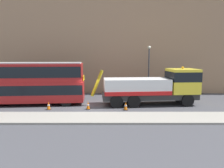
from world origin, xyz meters
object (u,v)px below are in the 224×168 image
object	(u,v)px
traffic_cone_near_truck	(126,106)
street_lamp	(149,66)
recovery_tow_truck	(155,86)
traffic_cone_near_bus	(49,106)
double_decker_bus	(26,82)
traffic_cone_midway	(88,105)

from	to	relation	value
traffic_cone_near_truck	street_lamp	size ratio (longest dim) A/B	0.12
recovery_tow_truck	traffic_cone_near_bus	distance (m)	9.92
traffic_cone_near_bus	traffic_cone_near_truck	size ratio (longest dim) A/B	1.00
double_decker_bus	traffic_cone_near_truck	xyz separation A→B (m)	(9.44, -2.08, -1.89)
recovery_tow_truck	traffic_cone_near_truck	world-z (taller)	recovery_tow_truck
traffic_cone_near_truck	street_lamp	bearing A→B (deg)	64.48
double_decker_bus	traffic_cone_near_truck	bearing A→B (deg)	-17.04
street_lamp	recovery_tow_truck	bearing A→B (deg)	-92.56
traffic_cone_midway	recovery_tow_truck	bearing A→B (deg)	16.87
street_lamp	traffic_cone_midway	bearing A→B (deg)	-135.65
traffic_cone_near_truck	double_decker_bus	bearing A→B (deg)	167.60
traffic_cone_near_bus	street_lamp	distance (m)	12.08
double_decker_bus	traffic_cone_near_bus	distance (m)	3.83
traffic_cone_near_bus	traffic_cone_near_truck	distance (m)	6.72
recovery_tow_truck	street_lamp	xyz separation A→B (m)	(0.19, 4.36, 1.71)
traffic_cone_near_truck	traffic_cone_near_bus	bearing A→B (deg)	178.69
traffic_cone_midway	street_lamp	xyz separation A→B (m)	(6.37, 6.23, 3.13)
recovery_tow_truck	traffic_cone_midway	world-z (taller)	recovery_tow_truck
double_decker_bus	traffic_cone_near_bus	size ratio (longest dim) A/B	15.52
traffic_cone_near_bus	traffic_cone_midway	distance (m)	3.44
recovery_tow_truck	traffic_cone_midway	size ratio (longest dim) A/B	14.20
double_decker_bus	traffic_cone_midway	xyz separation A→B (m)	(6.16, -1.83, -1.89)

